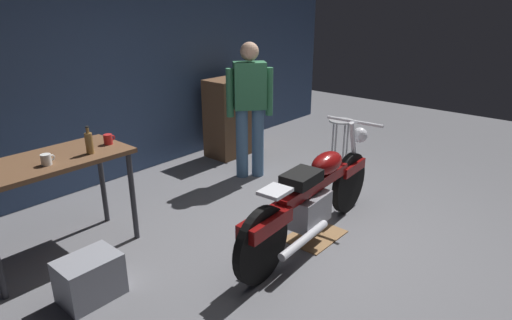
% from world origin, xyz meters
% --- Properties ---
extents(ground_plane, '(12.00, 12.00, 0.00)m').
position_xyz_m(ground_plane, '(0.00, 0.00, 0.00)').
color(ground_plane, slate).
extents(back_wall, '(8.00, 0.12, 3.10)m').
position_xyz_m(back_wall, '(0.00, 2.80, 1.55)').
color(back_wall, '#384C70').
rests_on(back_wall, ground_plane).
extents(workbench, '(1.30, 0.64, 0.90)m').
position_xyz_m(workbench, '(-1.61, 1.57, 0.79)').
color(workbench, brown).
rests_on(workbench, ground_plane).
extents(motorcycle, '(2.19, 0.60, 1.00)m').
position_xyz_m(motorcycle, '(0.05, 0.04, 0.45)').
color(motorcycle, black).
rests_on(motorcycle, ground_plane).
extents(person_standing, '(0.46, 0.41, 1.67)m').
position_xyz_m(person_standing, '(0.85, 1.53, 0.93)').
color(person_standing, '#476A8D').
rests_on(person_standing, ground_plane).
extents(shop_stool, '(0.32, 0.32, 0.64)m').
position_xyz_m(shop_stool, '(1.90, 0.86, 0.50)').
color(shop_stool, '#B2B2B7').
rests_on(shop_stool, ground_plane).
extents(wooden_dresser, '(0.80, 0.47, 1.10)m').
position_xyz_m(wooden_dresser, '(1.36, 2.30, 0.55)').
color(wooden_dresser, brown).
rests_on(wooden_dresser, ground_plane).
extents(drip_tray, '(0.56, 0.40, 0.01)m').
position_xyz_m(drip_tray, '(0.12, 0.04, 0.01)').
color(drip_tray, olive).
rests_on(drip_tray, ground_plane).
extents(storage_bin, '(0.44, 0.32, 0.34)m').
position_xyz_m(storage_bin, '(-1.76, 0.82, 0.17)').
color(storage_bin, gray).
rests_on(storage_bin, ground_plane).
extents(mug_red_diner, '(0.11, 0.08, 0.09)m').
position_xyz_m(mug_red_diner, '(-1.06, 1.54, 0.95)').
color(mug_red_diner, red).
rests_on(mug_red_diner, workbench).
extents(mug_white_ceramic, '(0.11, 0.08, 0.09)m').
position_xyz_m(mug_white_ceramic, '(-1.67, 1.44, 0.94)').
color(mug_white_ceramic, white).
rests_on(mug_white_ceramic, workbench).
extents(bottle, '(0.06, 0.06, 0.24)m').
position_xyz_m(bottle, '(-1.30, 1.43, 1.00)').
color(bottle, olive).
rests_on(bottle, workbench).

